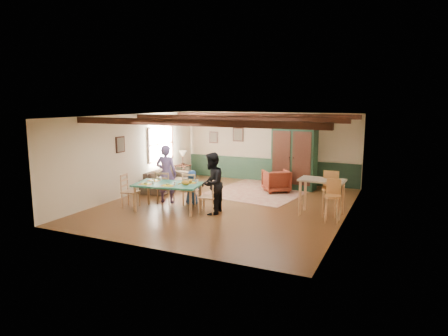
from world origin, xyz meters
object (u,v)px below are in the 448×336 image
at_px(armoire, 294,155).
at_px(bar_stool_left, 330,194).
at_px(dining_chair_end_right, 208,196).
at_px(person_woman, 212,184).
at_px(sofa, 167,179).
at_px(end_table, 183,172).
at_px(counter_table, 321,197).
at_px(dining_table, 168,197).
at_px(dining_chair_end_left, 131,191).
at_px(dining_chair_far_right, 191,189).
at_px(person_man, 166,174).
at_px(armchair, 276,181).
at_px(bar_stool_right, 332,201).
at_px(table_lamp, 183,158).
at_px(dining_chair_far_left, 166,187).
at_px(person_child, 192,187).
at_px(cat, 185,182).

height_order(armoire, bar_stool_left, armoire).
relative_size(dining_chair_end_right, person_woman, 0.58).
relative_size(sofa, end_table, 3.81).
distance_m(armoire, counter_table, 3.49).
relative_size(dining_table, dining_chair_end_left, 1.89).
distance_m(dining_chair_far_right, counter_table, 3.85).
height_order(dining_chair_end_right, person_man, person_man).
height_order(armchair, bar_stool_right, bar_stool_right).
xyz_separation_m(dining_table, table_lamp, (-1.92, 4.06, 0.50)).
height_order(person_man, table_lamp, person_man).
height_order(dining_chair_far_left, bar_stool_right, bar_stool_right).
bearing_deg(person_man, bar_stool_left, 177.90).
bearing_deg(sofa, dining_chair_end_right, -132.69).
relative_size(dining_table, counter_table, 1.55).
height_order(dining_table, bar_stool_right, bar_stool_right).
height_order(person_child, end_table, person_child).
height_order(armchair, sofa, armchair).
bearing_deg(cat, table_lamp, 112.44).
bearing_deg(bar_stool_left, armchair, 128.56).
relative_size(person_woman, person_child, 1.64).
bearing_deg(dining_chair_end_left, cat, -93.37).
bearing_deg(dining_chair_end_left, sofa, -0.04).
height_order(armchair, counter_table, counter_table).
bearing_deg(dining_chair_end_right, person_woman, 90.00).
bearing_deg(dining_chair_far_right, table_lamp, -64.90).
relative_size(dining_chair_far_right, cat, 2.64).
xyz_separation_m(dining_chair_end_right, person_man, (-1.74, 0.57, 0.41)).
height_order(dining_chair_far_right, armoire, armoire).
height_order(dining_chair_far_left, counter_table, counter_table).
distance_m(dining_chair_end_left, armchair, 5.02).
relative_size(table_lamp, bar_stool_right, 0.50).
height_order(end_table, bar_stool_left, bar_stool_left).
xyz_separation_m(dining_chair_far_left, sofa, (-1.08, 1.76, -0.16)).
height_order(person_man, person_woman, person_man).
bearing_deg(dining_chair_far_left, table_lamp, -76.89).
xyz_separation_m(person_child, table_lamp, (-2.20, 3.17, 0.37)).
bearing_deg(dining_table, person_man, 125.70).
bearing_deg(dining_chair_far_right, dining_chair_end_right, 136.17).
relative_size(dining_chair_far_right, dining_chair_end_left, 1.00).
bearing_deg(person_child, dining_chair_end_right, 133.15).
xyz_separation_m(armchair, bar_stool_left, (2.23, -2.23, 0.23)).
bearing_deg(bar_stool_left, dining_chair_far_right, -178.63).
bearing_deg(person_child, dining_chair_far_right, 90.00).
bearing_deg(counter_table, table_lamp, 155.82).
distance_m(dining_chair_far_right, person_woman, 1.23).
bearing_deg(bar_stool_right, dining_chair_end_right, -173.97).
relative_size(dining_chair_end_right, armchair, 1.17).
xyz_separation_m(dining_table, cat, (0.59, -0.01, 0.49)).
height_order(dining_chair_far_right, sofa, dining_chair_far_right).
bearing_deg(dining_chair_end_left, armoire, -48.12).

